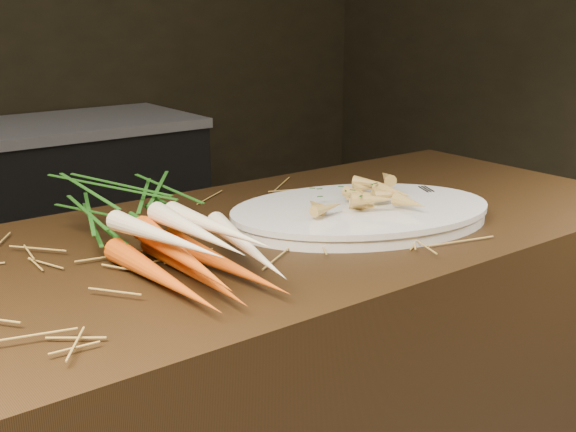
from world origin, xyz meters
The scene contains 5 objects.
straw_bedding centered at (0.00, 0.30, 0.91)m, with size 1.40×0.60×0.02m, color olive, non-canonical shape.
root_veg_bunch centered at (0.14, 0.32, 0.95)m, with size 0.22×0.59×0.11m.
serving_platter centered at (0.55, 0.24, 0.91)m, with size 0.51×0.34×0.03m, color white, non-canonical shape.
roasted_veg_heap centered at (0.55, 0.24, 0.96)m, with size 0.25×0.18×0.06m, color #B58E39, non-canonical shape.
serving_fork centered at (0.71, 0.16, 0.93)m, with size 0.02×0.19×0.00m, color silver.
Camera 1 is at (-0.37, -0.74, 1.31)m, focal length 45.00 mm.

